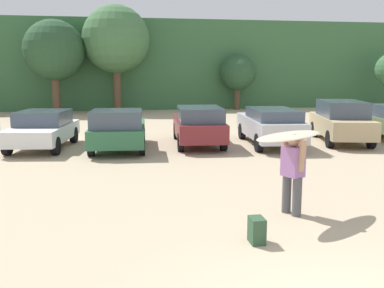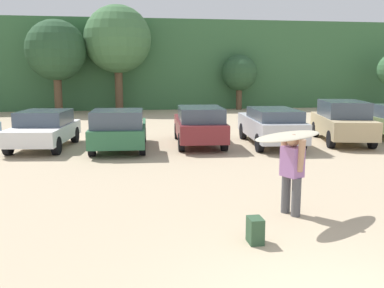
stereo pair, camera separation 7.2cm
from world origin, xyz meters
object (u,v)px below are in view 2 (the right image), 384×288
object	(u,v)px
parked_car_tan	(342,121)
surfboard_cream	(289,136)
backpack_dropped	(255,230)
parked_car_maroon	(199,125)
person_adult	(292,170)
parked_car_silver	(271,125)
parked_car_forest_green	(119,129)
parked_car_white	(44,129)

from	to	relation	value
parked_car_tan	surfboard_cream	xyz separation A→B (m)	(-5.68, -8.44, 0.74)
surfboard_cream	backpack_dropped	world-z (taller)	surfboard_cream
parked_car_maroon	backpack_dropped	xyz separation A→B (m)	(-0.81, -10.04, -0.60)
parked_car_tan	person_adult	size ratio (longest dim) A/B	2.80
parked_car_silver	person_adult	xyz separation A→B (m)	(-2.43, -8.21, 0.13)
parked_car_forest_green	parked_car_maroon	size ratio (longest dim) A/B	0.93
parked_car_maroon	parked_car_tan	distance (m)	5.96
parked_car_forest_green	parked_car_tan	xyz separation A→B (m)	(9.10, 0.36, 0.11)
parked_car_silver	backpack_dropped	distance (m)	10.24
parked_car_maroon	surfboard_cream	bearing A→B (deg)	-173.84
surfboard_cream	person_adult	bearing A→B (deg)	150.57
parked_car_forest_green	parked_car_silver	world-z (taller)	parked_car_forest_green
parked_car_tan	surfboard_cream	size ratio (longest dim) A/B	2.34
person_adult	backpack_dropped	xyz separation A→B (m)	(-1.18, -1.36, -0.72)
parked_car_forest_green	backpack_dropped	size ratio (longest dim) A/B	9.72
parked_car_tan	surfboard_cream	distance (m)	10.20
parked_car_maroon	surfboard_cream	distance (m)	8.73
parked_car_white	parked_car_maroon	world-z (taller)	parked_car_maroon
person_adult	parked_car_tan	bearing A→B (deg)	-147.70
person_adult	backpack_dropped	bearing A→B (deg)	24.79
parked_car_white	backpack_dropped	bearing A→B (deg)	-145.42
parked_car_forest_green	parked_car_maroon	xyz separation A→B (m)	(3.14, 0.61, 0.04)
backpack_dropped	parked_car_forest_green	bearing A→B (deg)	103.88
parked_car_silver	person_adult	bearing A→B (deg)	168.23
parked_car_tan	surfboard_cream	world-z (taller)	parked_car_tan
parked_car_forest_green	surfboard_cream	bearing A→B (deg)	-153.51
parked_car_forest_green	person_adult	size ratio (longest dim) A/B	2.61
person_adult	surfboard_cream	xyz separation A→B (m)	(-0.09, -0.01, 0.69)
parked_car_tan	backpack_dropped	world-z (taller)	parked_car_tan
parked_car_forest_green	person_adult	world-z (taller)	person_adult
parked_car_white	backpack_dropped	world-z (taller)	parked_car_white
parked_car_maroon	person_adult	size ratio (longest dim) A/B	2.80
parked_car_maroon	backpack_dropped	world-z (taller)	parked_car_maroon
person_adult	parked_car_white	bearing A→B (deg)	-78.82
parked_car_silver	parked_car_tan	world-z (taller)	parked_car_tan
parked_car_forest_green	parked_car_silver	bearing A→B (deg)	-85.22
parked_car_white	parked_car_silver	xyz separation A→B (m)	(8.78, -0.73, 0.06)
person_adult	backpack_dropped	world-z (taller)	person_adult
parked_car_maroon	parked_car_tan	bearing A→B (deg)	-88.05
parked_car_forest_green	parked_car_silver	xyz separation A→B (m)	(5.94, 0.13, 0.03)
parked_car_maroon	parked_car_tan	world-z (taller)	parked_car_tan
surfboard_cream	parked_car_forest_green	bearing A→B (deg)	-100.60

